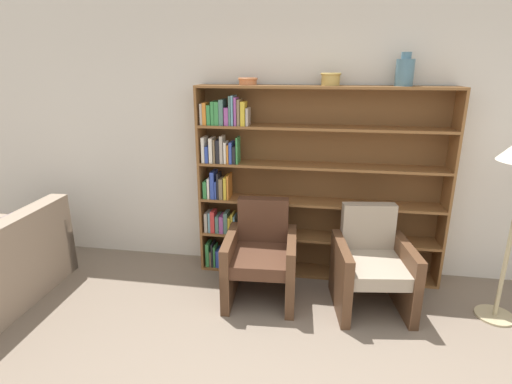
{
  "coord_description": "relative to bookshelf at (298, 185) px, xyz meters",
  "views": [
    {
      "loc": [
        -0.0,
        -1.59,
        2.09
      ],
      "look_at": [
        -0.6,
        1.95,
        0.95
      ],
      "focal_mm": 28.0,
      "sensor_mm": 36.0,
      "label": 1
    }
  ],
  "objects": [
    {
      "name": "bookshelf",
      "position": [
        0.0,
        0.0,
        0.0
      ],
      "size": [
        2.42,
        0.3,
        1.92
      ],
      "color": "brown",
      "rests_on": "ground"
    },
    {
      "name": "bowl_olive",
      "position": [
        0.28,
        -0.02,
        1.03
      ],
      "size": [
        0.19,
        0.19,
        0.11
      ],
      "color": "tan",
      "rests_on": "bookshelf"
    },
    {
      "name": "vase_tall",
      "position": [
        0.91,
        -0.02,
        1.09
      ],
      "size": [
        0.16,
        0.16,
        0.29
      ],
      "color": "slate",
      "rests_on": "bookshelf"
    },
    {
      "name": "bowl_copper",
      "position": [
        -0.49,
        -0.02,
        1.01
      ],
      "size": [
        0.19,
        0.19,
        0.07
      ],
      "color": "#C67547",
      "rests_on": "bookshelf"
    },
    {
      "name": "armchair_leather",
      "position": [
        -0.28,
        -0.54,
        -0.55
      ],
      "size": [
        0.68,
        0.72,
        0.89
      ],
      "rotation": [
        0.0,
        0.0,
        3.2
      ],
      "color": "brown",
      "rests_on": "ground"
    },
    {
      "name": "armchair_cushioned",
      "position": [
        0.72,
        -0.54,
        -0.55
      ],
      "size": [
        0.73,
        0.76,
        0.89
      ],
      "rotation": [
        0.0,
        0.0,
        3.28
      ],
      "color": "brown",
      "rests_on": "ground"
    },
    {
      "name": "wall_back",
      "position": [
        0.22,
        0.17,
        0.43
      ],
      "size": [
        12.0,
        0.06,
        2.75
      ],
      "color": "silver",
      "rests_on": "ground"
    }
  ]
}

